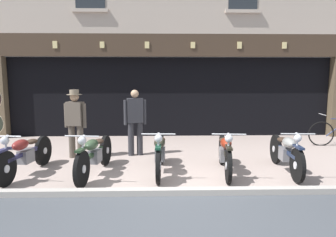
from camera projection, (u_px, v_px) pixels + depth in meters
ground at (187, 227)px, 4.06m from camera, size 23.46×22.00×0.18m
shop_facade at (169, 84)px, 11.76m from camera, size 11.76×4.42×6.23m
motorcycle_left at (25, 154)px, 6.08m from camera, size 0.62×2.02×0.92m
motorcycle_center_left at (95, 154)px, 6.08m from camera, size 0.62×2.07×0.92m
motorcycle_center at (160, 152)px, 6.24m from camera, size 0.62×2.02×0.93m
motorcycle_center_right at (225, 152)px, 6.22m from camera, size 0.62×1.96×0.92m
motorcycle_right at (286, 152)px, 6.27m from camera, size 0.62×1.97×0.93m
salesman_left at (75, 120)px, 7.33m from camera, size 0.55×0.36×1.65m
shopkeeper_center at (135, 119)px, 7.59m from camera, size 0.55×0.30×1.64m
advert_board_near at (240, 88)px, 10.23m from camera, size 0.68×0.03×1.09m
advert_board_far at (270, 88)px, 10.26m from camera, size 0.66×0.03×1.03m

